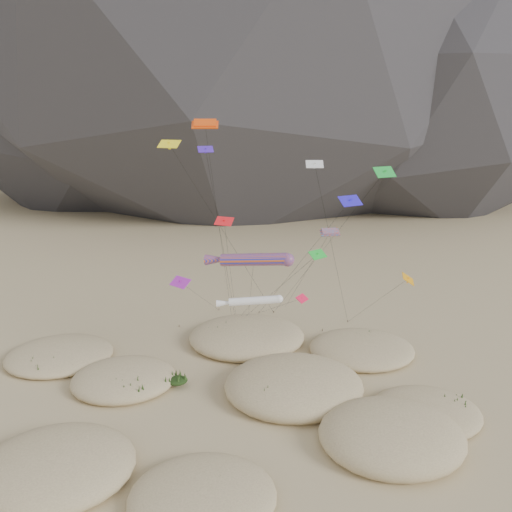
# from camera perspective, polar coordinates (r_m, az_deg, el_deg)

# --- Properties ---
(ground) EXTENTS (500.00, 500.00, 0.00)m
(ground) POSITION_cam_1_polar(r_m,az_deg,el_deg) (48.66, 0.10, -18.77)
(ground) COLOR #CCB789
(ground) RESTS_ON ground
(dunes) EXTENTS (49.50, 36.78, 3.86)m
(dunes) POSITION_cam_1_polar(r_m,az_deg,el_deg) (52.08, -1.09, -15.18)
(dunes) COLOR #CCB789
(dunes) RESTS_ON ground
(dune_grass) EXTENTS (44.32, 28.25, 1.55)m
(dune_grass) POSITION_cam_1_polar(r_m,az_deg,el_deg) (51.42, -1.64, -15.44)
(dune_grass) COLOR black
(dune_grass) RESTS_ON ground
(kite_stakes) EXTENTS (22.82, 7.73, 0.30)m
(kite_stakes) POSITION_cam_1_polar(r_m,az_deg,el_deg) (68.96, 0.33, -7.17)
(kite_stakes) COLOR #3F2D1E
(kite_stakes) RESTS_ON ground
(rainbow_tube_kite) EXTENTS (8.98, 18.53, 14.57)m
(rainbow_tube_kite) POSITION_cam_1_polar(r_m,az_deg,el_deg) (49.73, -0.59, -0.42)
(rainbow_tube_kite) COLOR orange
(rainbow_tube_kite) RESTS_ON ground
(white_tube_kite) EXTENTS (6.54, 18.88, 10.64)m
(white_tube_kite) POSITION_cam_1_polar(r_m,az_deg,el_deg) (48.89, -0.57, -5.17)
(white_tube_kite) COLOR silver
(white_tube_kite) RESTS_ON ground
(orange_parafoil) EXTENTS (4.09, 9.04, 26.85)m
(orange_parafoil) POSITION_cam_1_polar(r_m,az_deg,el_deg) (56.44, -5.82, 14.54)
(orange_parafoil) COLOR #DD410B
(orange_parafoil) RESTS_ON ground
(multi_parafoil) EXTENTS (3.12, 18.83, 16.23)m
(multi_parafoil) POSITION_cam_1_polar(r_m,az_deg,el_deg) (51.98, 8.34, 2.51)
(multi_parafoil) COLOR red
(multi_parafoil) RESTS_ON ground
(delta_kites) EXTENTS (25.81, 20.69, 25.13)m
(delta_kites) POSITION_cam_1_polar(r_m,az_deg,el_deg) (52.24, 4.23, 3.94)
(delta_kites) COLOR yellow
(delta_kites) RESTS_ON ground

